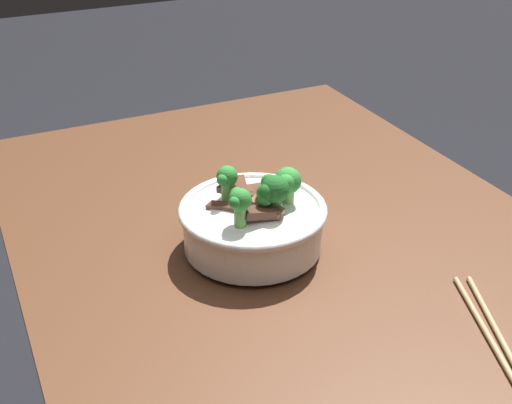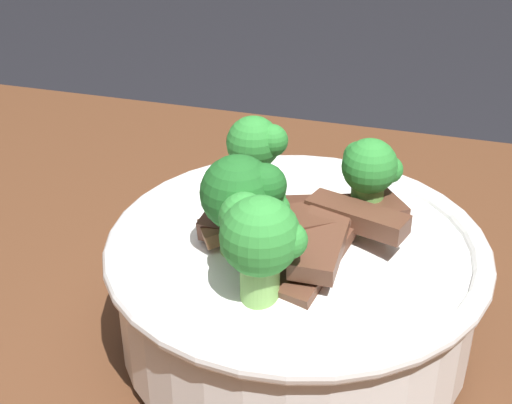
% 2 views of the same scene
% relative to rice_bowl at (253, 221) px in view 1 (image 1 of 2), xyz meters
% --- Properties ---
extents(dining_table, '(1.26, 0.78, 0.80)m').
position_rel_rice_bowl_xyz_m(dining_table, '(-0.07, -0.06, -0.21)').
color(dining_table, '#56331E').
rests_on(dining_table, ground).
extents(rice_bowl, '(0.21, 0.21, 0.13)m').
position_rel_rice_bowl_xyz_m(rice_bowl, '(0.00, 0.00, 0.00)').
color(rice_bowl, white).
rests_on(rice_bowl, dining_table).
extents(chopsticks_pair, '(0.21, 0.10, 0.01)m').
position_rel_rice_bowl_xyz_m(chopsticks_pair, '(-0.29, -0.18, -0.05)').
color(chopsticks_pair, tan).
rests_on(chopsticks_pair, dining_table).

